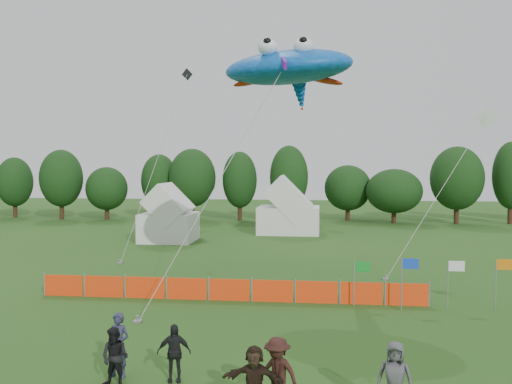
# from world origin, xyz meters

# --- Properties ---
(ground) EXTENTS (160.00, 160.00, 0.00)m
(ground) POSITION_xyz_m (0.00, 0.00, 0.00)
(ground) COLOR #234C16
(ground) RESTS_ON ground
(treeline) EXTENTS (104.57, 8.78, 8.36)m
(treeline) POSITION_xyz_m (1.61, 44.93, 4.18)
(treeline) COLOR #382314
(treeline) RESTS_ON ground
(tent_left) EXTENTS (4.23, 4.23, 3.73)m
(tent_left) POSITION_xyz_m (-9.72, 28.35, 1.88)
(tent_left) COLOR white
(tent_left) RESTS_ON ground
(tent_right) EXTENTS (5.54, 4.43, 3.91)m
(tent_right) POSITION_xyz_m (-0.43, 34.64, 1.97)
(tent_right) COLOR white
(tent_right) RESTS_ON ground
(barrier_fence) EXTENTS (17.90, 0.06, 1.00)m
(barrier_fence) POSITION_xyz_m (-1.66, 9.43, 0.50)
(barrier_fence) COLOR #FC3C0E
(barrier_fence) RESTS_ON ground
(flag_row) EXTENTS (6.73, 0.50, 2.24)m
(flag_row) POSITION_xyz_m (7.19, 8.96, 1.45)
(flag_row) COLOR gray
(flag_row) RESTS_ON ground
(spectator_a) EXTENTS (0.78, 0.59, 1.92)m
(spectator_a) POSITION_xyz_m (-3.38, -0.16, 0.96)
(spectator_a) COLOR #292C45
(spectator_a) RESTS_ON ground
(spectator_b) EXTENTS (0.90, 0.75, 1.70)m
(spectator_b) POSITION_xyz_m (-3.21, -0.89, 0.85)
(spectator_b) COLOR black
(spectator_b) RESTS_ON ground
(spectator_c) EXTENTS (1.41, 1.17, 1.89)m
(spectator_c) POSITION_xyz_m (1.48, -1.85, 0.95)
(spectator_c) COLOR black
(spectator_c) RESTS_ON ground
(spectator_d) EXTENTS (1.04, 0.58, 1.68)m
(spectator_d) POSITION_xyz_m (-1.66, -0.29, 0.84)
(spectator_d) COLOR black
(spectator_d) RESTS_ON ground
(spectator_e) EXTENTS (1.01, 0.75, 1.88)m
(spectator_e) POSITION_xyz_m (4.44, -1.81, 0.94)
(spectator_e) COLOR #48484D
(spectator_e) RESTS_ON ground
(spectator_f) EXTENTS (1.65, 0.70, 1.72)m
(spectator_f) POSITION_xyz_m (0.91, -2.08, 0.86)
(spectator_f) COLOR black
(spectator_f) RESTS_ON ground
(stingray_kite) EXTENTS (9.71, 15.08, 12.12)m
(stingray_kite) POSITION_xyz_m (0.90, 12.11, 10.92)
(stingray_kite) COLOR blue
(stingray_kite) RESTS_ON ground
(small_kite_white) EXTENTS (7.59, 6.61, 9.85)m
(small_kite_white) POSITION_xyz_m (11.12, 19.75, 6.94)
(small_kite_white) COLOR white
(small_kite_white) RESTS_ON ground
(small_kite_dark) EXTENTS (3.07, 8.08, 13.37)m
(small_kite_dark) POSITION_xyz_m (-8.53, 22.63, 7.68)
(small_kite_dark) COLOR black
(small_kite_dark) RESTS_ON ground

